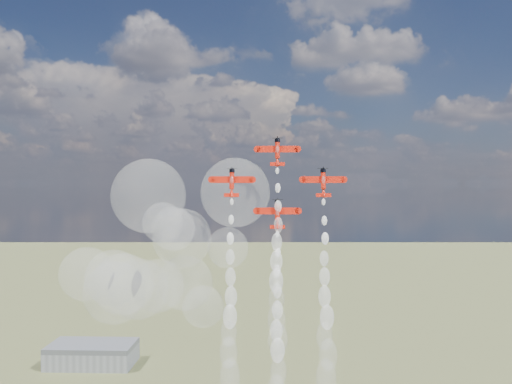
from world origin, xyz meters
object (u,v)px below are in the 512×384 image
(plane_left, at_px, (232,182))
(plane_right, at_px, (323,182))
(hangar, at_px, (92,354))
(plane_lead, at_px, (277,151))
(plane_slot, at_px, (277,214))

(plane_left, xyz_separation_m, plane_right, (25.62, 0.00, 0.00))
(hangar, distance_m, plane_lead, 226.05)
(hangar, bearing_deg, plane_right, -53.64)
(plane_left, bearing_deg, plane_slot, -9.49)
(plane_right, bearing_deg, plane_lead, 170.51)
(hangar, relative_size, plane_right, 4.31)
(plane_right, distance_m, plane_slot, 15.63)
(hangar, height_order, plane_lead, plane_lead)
(plane_slot, bearing_deg, hangar, 123.05)
(plane_left, distance_m, plane_slot, 15.63)
(hangar, height_order, plane_slot, plane_slot)
(plane_right, bearing_deg, plane_left, 180.00)
(plane_lead, xyz_separation_m, plane_slot, (0.00, -4.28, -17.41))
(plane_lead, bearing_deg, plane_slot, -90.00)
(plane_left, relative_size, plane_right, 1.00)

